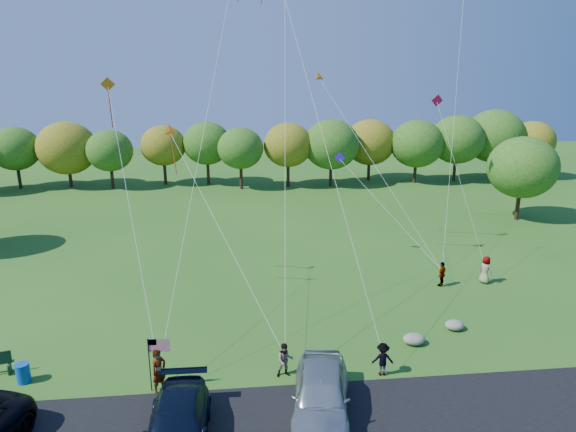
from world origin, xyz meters
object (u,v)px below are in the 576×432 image
object	(u,v)px
flyer_b	(285,360)
trash_barrel	(23,373)
minivan_navy	(177,427)
flyer_d	(442,274)
flyer_c	(383,359)
minivan_silver	(321,395)
flyer_e	(485,270)
flyer_a	(159,371)

from	to	relation	value
flyer_b	trash_barrel	world-z (taller)	flyer_b
minivan_navy	flyer_d	world-z (taller)	minivan_navy
minivan_navy	flyer_c	world-z (taller)	minivan_navy
minivan_navy	trash_barrel	xyz separation A→B (m)	(-7.08, 4.77, -0.40)
minivan_silver	flyer_d	world-z (taller)	minivan_silver
minivan_navy	minivan_silver	world-z (taller)	minivan_silver
flyer_b	flyer_e	distance (m)	16.24
flyer_c	trash_barrel	world-z (taller)	flyer_c
minivan_navy	flyer_d	size ratio (longest dim) A/B	3.39
flyer_c	flyer_b	bearing A→B (deg)	-0.02
minivan_silver	flyer_b	world-z (taller)	minivan_silver
flyer_a	trash_barrel	world-z (taller)	flyer_a
flyer_a	trash_barrel	bearing A→B (deg)	118.34
trash_barrel	flyer_c	bearing A→B (deg)	-3.93
flyer_b	flyer_c	world-z (taller)	flyer_b
trash_barrel	flyer_e	bearing A→B (deg)	18.11
minivan_silver	flyer_e	size ratio (longest dim) A/B	3.06
minivan_silver	flyer_e	world-z (taller)	minivan_silver
flyer_a	flyer_d	bearing A→B (deg)	-19.15
flyer_c	flyer_e	world-z (taller)	flyer_e
flyer_a	flyer_c	distance (m)	9.65
minivan_navy	flyer_a	world-z (taller)	flyer_a
trash_barrel	flyer_b	bearing A→B (deg)	-3.73
trash_barrel	minivan_silver	bearing A→B (deg)	-16.21
flyer_b	flyer_c	xyz separation A→B (m)	(4.29, -0.34, -0.02)
flyer_d	flyer_b	bearing A→B (deg)	-4.75
flyer_d	flyer_e	xyz separation A→B (m)	(2.90, 0.16, 0.09)
flyer_a	minivan_navy	bearing A→B (deg)	-121.66
minivan_navy	trash_barrel	distance (m)	8.55
flyer_c	flyer_d	distance (m)	11.09
flyer_a	flyer_d	xyz separation A→B (m)	(16.04, 9.30, -0.17)
minivan_silver	flyer_e	distance (m)	17.16
flyer_a	minivan_silver	bearing A→B (deg)	-68.87
minivan_navy	flyer_d	distance (m)	19.65
flyer_b	flyer_d	xyz separation A→B (m)	(10.69, 8.72, 0.01)
flyer_d	flyer_e	world-z (taller)	flyer_e
flyer_a	flyer_e	bearing A→B (deg)	-22.71
minivan_navy	trash_barrel	bearing A→B (deg)	146.85
flyer_d	flyer_e	size ratio (longest dim) A/B	0.90
flyer_e	flyer_c	bearing A→B (deg)	106.90
minivan_silver	flyer_b	size ratio (longest dim) A/B	3.45
flyer_c	minivan_navy	bearing A→B (deg)	27.87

